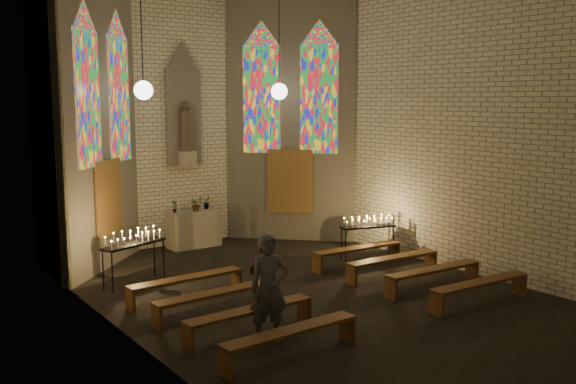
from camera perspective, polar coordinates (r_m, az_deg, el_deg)
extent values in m
plane|color=black|center=(13.31, 2.59, -9.23)|extent=(12.00, 12.00, 0.00)
cube|color=#F5F0CD|center=(17.82, -9.37, 6.54)|extent=(8.00, 0.02, 7.00)
cube|color=#F5F0CD|center=(10.71, -14.48, 5.34)|extent=(0.02, 12.00, 7.00)
cube|color=#F5F0CD|center=(15.49, 14.49, 6.15)|extent=(0.02, 12.00, 7.00)
cube|color=#F5F0CD|center=(15.60, -16.47, 6.09)|extent=(2.72, 2.72, 7.00)
cube|color=#F5F0CD|center=(18.15, 0.27, 6.68)|extent=(2.72, 2.72, 7.00)
cube|color=#4C3F8C|center=(14.80, -17.37, 7.89)|extent=(0.78, 0.78, 3.00)
cube|color=#4C3F8C|center=(16.26, -14.77, 7.99)|extent=(0.78, 0.78, 3.00)
cube|color=#4C3F8C|center=(18.14, -2.37, 8.25)|extent=(0.78, 0.78, 3.00)
cube|color=#4C3F8C|center=(17.88, 2.77, 8.25)|extent=(0.78, 0.78, 3.00)
cube|color=brown|center=(15.69, -15.65, -0.48)|extent=(0.95, 0.95, 1.80)
cube|color=brown|center=(18.13, 0.18, 0.97)|extent=(0.95, 0.95, 1.80)
cube|color=gray|center=(17.74, -9.25, 6.54)|extent=(1.00, 0.12, 2.60)
cone|color=gray|center=(17.77, -9.38, 11.86)|extent=(1.00, 1.00, 0.80)
cube|color=#B9B597|center=(17.68, -8.97, 2.97)|extent=(0.45, 0.30, 0.40)
cylinder|color=brown|center=(17.63, -9.03, 5.39)|extent=(0.36, 0.36, 1.10)
sphere|color=brown|center=(17.61, -9.07, 7.51)|extent=(0.26, 0.26, 0.26)
sphere|color=white|center=(15.29, -12.73, 8.81)|extent=(0.44, 0.44, 0.44)
cylinder|color=black|center=(15.38, -12.90, 14.03)|extent=(0.02, 0.02, 2.80)
sphere|color=white|center=(17.13, -0.79, 8.93)|extent=(0.44, 0.44, 0.44)
cylinder|color=black|center=(17.20, -0.79, 13.60)|extent=(0.02, 0.02, 2.80)
cube|color=#B9B597|center=(17.67, -8.36, -3.26)|extent=(1.40, 0.60, 1.00)
imported|color=#4C723F|center=(17.33, -10.07, -1.25)|extent=(0.21, 0.17, 0.35)
imported|color=#4C723F|center=(17.48, -8.17, -1.07)|extent=(0.41, 0.38, 0.38)
imported|color=#4C723F|center=(17.79, -7.22, -0.93)|extent=(0.23, 0.20, 0.36)
imported|color=#4C723F|center=(14.91, -3.06, -6.59)|extent=(0.24, 0.24, 0.36)
cube|color=black|center=(14.28, -13.56, -4.53)|extent=(1.59, 0.88, 0.05)
cylinder|color=black|center=(13.83, -15.35, -6.97)|extent=(0.03, 0.03, 0.87)
cylinder|color=black|center=(14.77, -11.01, -5.86)|extent=(0.03, 0.03, 0.87)
cylinder|color=black|center=(14.04, -16.12, -6.76)|extent=(0.03, 0.03, 0.87)
cylinder|color=black|center=(14.97, -11.79, -5.68)|extent=(0.03, 0.03, 0.87)
cube|color=black|center=(16.30, 7.13, -3.07)|extent=(1.46, 0.73, 0.04)
cylinder|color=black|center=(15.99, 5.15, -4.79)|extent=(0.03, 0.03, 0.80)
cylinder|color=black|center=(16.56, 9.39, -4.41)|extent=(0.03, 0.03, 0.80)
cylinder|color=black|center=(16.23, 4.78, -4.59)|extent=(0.03, 0.03, 0.80)
cylinder|color=black|center=(16.79, 8.96, -4.23)|extent=(0.03, 0.03, 0.80)
cube|color=#573618|center=(13.11, -9.04, -7.59)|extent=(2.47, 0.44, 0.06)
cube|color=#573618|center=(12.67, -13.83, -9.34)|extent=(0.07, 0.35, 0.44)
cube|color=#573618|center=(13.75, -4.60, -7.71)|extent=(0.07, 0.35, 0.44)
cube|color=#573618|center=(15.60, 6.21, -4.98)|extent=(2.47, 0.44, 0.06)
cube|color=#573618|center=(14.94, 2.62, -6.40)|extent=(0.07, 0.35, 0.44)
cube|color=#573618|center=(16.41, 9.46, -5.17)|extent=(0.07, 0.35, 0.44)
cube|color=#573618|center=(12.08, -6.47, -8.91)|extent=(2.47, 0.44, 0.06)
cube|color=#573618|center=(11.61, -11.60, -10.90)|extent=(0.07, 0.35, 0.44)
cube|color=#573618|center=(12.78, -1.81, -8.94)|extent=(0.07, 0.35, 0.44)
cube|color=#573618|center=(14.75, 9.32, -5.81)|extent=(2.47, 0.44, 0.06)
cube|color=#573618|center=(14.05, 5.65, -7.38)|extent=(0.07, 0.35, 0.44)
cube|color=#573618|center=(15.61, 12.57, -5.95)|extent=(0.07, 0.35, 0.44)
cube|color=#573618|center=(11.10, -3.42, -10.45)|extent=(2.47, 0.44, 0.06)
cube|color=#573618|center=(10.58, -8.90, -12.75)|extent=(0.07, 0.35, 0.44)
cube|color=#573618|center=(11.85, 1.46, -10.34)|extent=(0.07, 0.35, 0.44)
cube|color=#573618|center=(13.95, 12.81, -6.72)|extent=(2.47, 0.44, 0.06)
cube|color=#573618|center=(13.20, 9.11, -8.47)|extent=(0.07, 0.35, 0.44)
cube|color=#573618|center=(14.87, 16.03, -6.79)|extent=(0.07, 0.35, 0.44)
cube|color=#573618|center=(10.16, 0.26, -12.23)|extent=(2.47, 0.44, 0.06)
cube|color=#573618|center=(9.60, -5.59, -14.94)|extent=(0.07, 0.35, 0.44)
cube|color=#573618|center=(10.96, 5.30, -11.93)|extent=(0.07, 0.35, 0.44)
cube|color=#573618|center=(13.21, 16.72, -7.71)|extent=(2.47, 0.44, 0.06)
cube|color=#573618|center=(12.42, 13.04, -9.67)|extent=(0.07, 0.35, 0.44)
cube|color=#573618|center=(14.18, 19.84, -7.69)|extent=(0.07, 0.35, 0.44)
imported|color=#4C4D56|center=(10.67, -1.71, -8.59)|extent=(0.76, 0.62, 1.81)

